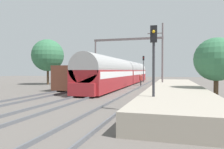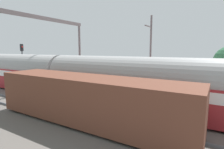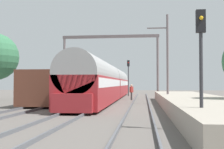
# 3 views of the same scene
# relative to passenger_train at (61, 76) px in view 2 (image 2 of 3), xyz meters

# --- Properties ---
(platform) EXTENTS (4.40, 28.00, 0.90)m
(platform) POSITION_rel_passenger_train_xyz_m (7.65, -11.71, -1.52)
(platform) COLOR #A39989
(platform) RESTS_ON ground
(passenger_train) EXTENTS (2.93, 32.85, 3.82)m
(passenger_train) POSITION_rel_passenger_train_xyz_m (0.00, 0.00, 0.00)
(passenger_train) COLOR maroon
(passenger_train) RESTS_ON ground
(freight_car) EXTENTS (2.80, 13.00, 2.70)m
(freight_car) POSITION_rel_passenger_train_xyz_m (-3.83, -6.28, -0.50)
(freight_car) COLOR brown
(freight_car) RESTS_ON ground
(person_crossing) EXTENTS (0.43, 0.46, 1.73)m
(person_crossing) POSITION_rel_passenger_train_xyz_m (2.77, -0.70, -0.94)
(person_crossing) COLOR #343434
(person_crossing) RESTS_ON ground
(railway_signal_far) EXTENTS (0.36, 0.30, 5.23)m
(railway_signal_far) POSITION_rel_passenger_train_xyz_m (1.92, 9.06, 1.36)
(railway_signal_far) COLOR #2D2D33
(railway_signal_far) RESTS_ON ground
(catenary_gantry) EXTENTS (12.06, 0.28, 7.86)m
(catenary_gantry) POSITION_rel_passenger_train_xyz_m (0.00, 2.64, 3.62)
(catenary_gantry) COLOR #65595C
(catenary_gantry) RESTS_ON ground
(catenary_pole_east_mid) EXTENTS (1.90, 0.20, 8.00)m
(catenary_pole_east_mid) POSITION_rel_passenger_train_xyz_m (6.18, -6.79, 2.18)
(catenary_pole_east_mid) COLOR #65595C
(catenary_pole_east_mid) RESTS_ON ground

